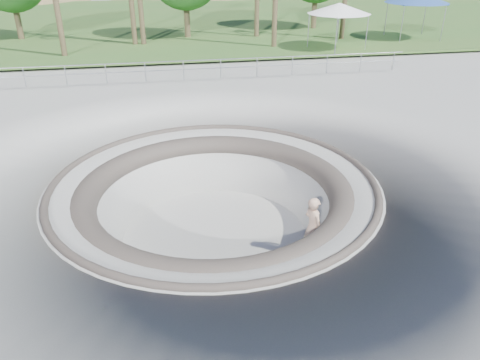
{
  "coord_description": "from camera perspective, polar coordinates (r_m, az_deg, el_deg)",
  "views": [
    {
      "loc": [
        -1.57,
        -12.92,
        6.68
      ],
      "look_at": [
        0.87,
        0.25,
        -0.1
      ],
      "focal_mm": 35.0,
      "sensor_mm": 36.0,
      "label": 1
    }
  ],
  "objects": [
    {
      "name": "canopy_white",
      "position": [
        33.54,
        12.01,
        19.77
      ],
      "size": [
        5.41,
        5.41,
        2.94
      ],
      "color": "gray",
      "rests_on": "ground"
    },
    {
      "name": "skateboard",
      "position": [
        14.66,
        8.6,
        -9.0
      ],
      "size": [
        0.88,
        0.54,
        0.09
      ],
      "color": "#97683C",
      "rests_on": "ground"
    },
    {
      "name": "grass_strip",
      "position": [
        47.39,
        -8.99,
        18.71
      ],
      "size": [
        180.0,
        36.0,
        0.12
      ],
      "color": "#356026",
      "rests_on": "ground"
    },
    {
      "name": "skate_bowl",
      "position": [
        15.55,
        -3.02,
        -6.38
      ],
      "size": [
        14.0,
        14.0,
        4.1
      ],
      "color": "#AAA9A4",
      "rests_on": "ground"
    },
    {
      "name": "skater",
      "position": [
        14.1,
        8.88,
        -5.69
      ],
      "size": [
        0.68,
        0.83,
        1.97
      ],
      "primitive_type": "imported",
      "rotation": [
        0.0,
        0.0,
        1.9
      ],
      "color": "tan",
      "rests_on": "skateboard"
    },
    {
      "name": "distant_hills",
      "position": [
        71.62,
        -6.27,
        15.67
      ],
      "size": [
        103.2,
        45.0,
        28.6
      ],
      "color": "olive",
      "rests_on": "ground"
    },
    {
      "name": "safety_railing",
      "position": [
        25.68,
        -6.9,
        13.17
      ],
      "size": [
        25.0,
        0.06,
        1.03
      ],
      "color": "gray",
      "rests_on": "ground"
    },
    {
      "name": "ground",
      "position": [
        14.63,
        -3.19,
        -0.37
      ],
      "size": [
        180.0,
        180.0,
        0.0
      ],
      "primitive_type": "plane",
      "color": "#AAA9A4",
      "rests_on": "ground"
    }
  ]
}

